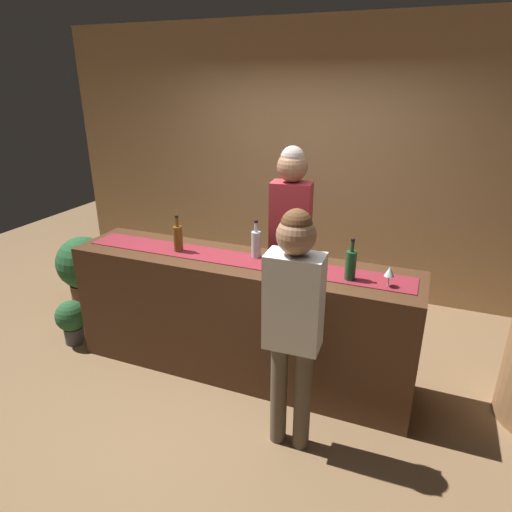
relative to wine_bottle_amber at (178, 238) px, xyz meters
name	(u,v)px	position (x,y,z in m)	size (l,w,h in m)	color
ground_plane	(241,368)	(0.52, 0.02, -1.12)	(10.00, 10.00, 0.00)	brown
back_wall	(308,162)	(0.52, 1.92, 0.33)	(6.00, 0.12, 2.90)	tan
bar_counter	(240,317)	(0.52, 0.02, -0.62)	(2.76, 0.60, 1.01)	#472B19
counter_runner_cloth	(239,259)	(0.52, 0.02, -0.11)	(2.62, 0.28, 0.01)	maroon
wine_bottle_amber	(178,238)	(0.00, 0.00, 0.00)	(0.07, 0.07, 0.30)	brown
wine_bottle_clear	(256,244)	(0.63, 0.11, 0.00)	(0.07, 0.07, 0.30)	#B2C6C1
wine_bottle_green	(351,265)	(1.38, -0.03, 0.00)	(0.07, 0.07, 0.30)	#194723
wine_glass_near_customer	(290,254)	(0.93, 0.01, -0.01)	(0.07, 0.07, 0.14)	silver
wine_glass_mid_counter	(389,272)	(1.64, -0.05, -0.01)	(0.07, 0.07, 0.14)	silver
bartender	(291,226)	(0.75, 0.60, 0.01)	(0.36, 0.25, 1.81)	#26262B
customer_sipping	(294,311)	(1.15, -0.60, -0.11)	(0.35, 0.23, 1.64)	brown
potted_plant_tall	(84,268)	(-1.44, 0.42, -0.66)	(0.54, 0.54, 0.80)	brown
potted_plant_small	(72,319)	(-1.09, -0.17, -0.88)	(0.29, 0.29, 0.42)	#4C4C51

